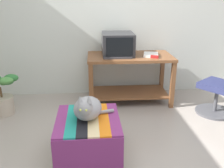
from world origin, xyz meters
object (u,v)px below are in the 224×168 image
at_px(cat, 87,108).
at_px(stapler, 155,57).
at_px(potted_plant, 2,95).
at_px(desk, 130,70).
at_px(ottoman_with_blanket, 88,138).
at_px(book, 151,55).
at_px(tv_monitor, 118,44).
at_px(office_chair, 222,88).
at_px(keyboard, 118,57).

bearing_deg(cat, stapler, 62.98).
height_order(cat, potted_plant, cat).
xyz_separation_m(desk, cat, (-0.63, -1.43, 0.06)).
bearing_deg(potted_plant, ottoman_with_blanket, -43.70).
height_order(desk, book, book).
xyz_separation_m(tv_monitor, book, (0.48, -0.12, -0.14)).
bearing_deg(office_chair, desk, -63.71).
xyz_separation_m(desk, stapler, (0.32, -0.20, 0.25)).
bearing_deg(tv_monitor, ottoman_with_blanket, -106.05).
height_order(book, cat, book).
bearing_deg(desk, cat, -112.86).
height_order(potted_plant, office_chair, office_chair).
bearing_deg(tv_monitor, book, -13.08).
relative_size(tv_monitor, potted_plant, 0.81).
height_order(book, ottoman_with_blanket, book).
relative_size(book, cat, 0.65).
bearing_deg(stapler, cat, 165.73).
relative_size(book, ottoman_with_blanket, 0.39).
distance_m(desk, office_chair, 1.31).
bearing_deg(ottoman_with_blanket, office_chair, 25.03).
relative_size(desk, book, 4.56).
height_order(desk, tv_monitor, tv_monitor).
relative_size(desk, tv_monitor, 2.36).
relative_size(tv_monitor, book, 1.93).
height_order(keyboard, office_chair, office_chair).
relative_size(tv_monitor, ottoman_with_blanket, 0.76).
bearing_deg(desk, potted_plant, -169.62).
distance_m(tv_monitor, cat, 1.59).
bearing_deg(stapler, keyboard, 107.81).
relative_size(ottoman_with_blanket, stapler, 6.38).
height_order(desk, ottoman_with_blanket, desk).
distance_m(tv_monitor, keyboard, 0.26).
xyz_separation_m(keyboard, cat, (-0.43, -1.28, -0.18)).
xyz_separation_m(tv_monitor, cat, (-0.45, -1.49, -0.33)).
bearing_deg(desk, book, -9.50).
xyz_separation_m(keyboard, stapler, (0.52, -0.05, 0.01)).
relative_size(tv_monitor, stapler, 4.84).
distance_m(keyboard, ottoman_with_blanket, 1.44).
bearing_deg(keyboard, stapler, -4.98).
height_order(keyboard, book, book).
bearing_deg(stapler, office_chair, -90.96).
bearing_deg(office_chair, potted_plant, -42.57).
bearing_deg(potted_plant, tv_monitor, 12.63).
height_order(tv_monitor, cat, tv_monitor).
relative_size(keyboard, office_chair, 0.45).
relative_size(desk, potted_plant, 1.92).
relative_size(ottoman_with_blanket, potted_plant, 1.07).
bearing_deg(potted_plant, stapler, 2.73).
height_order(desk, stapler, stapler).
xyz_separation_m(desk, office_chair, (1.17, -0.59, -0.11)).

